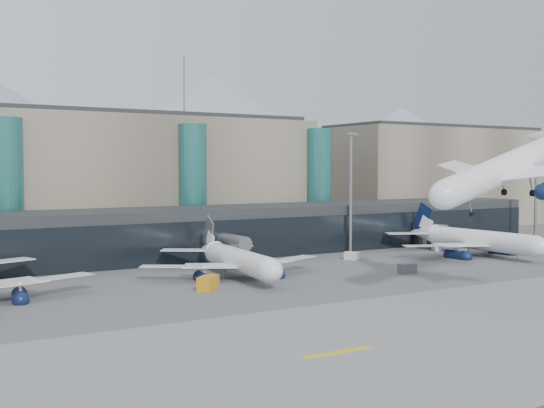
{
  "coord_description": "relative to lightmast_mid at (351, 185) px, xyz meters",
  "views": [
    {
      "loc": [
        -59.24,
        -67.94,
        18.04
      ],
      "look_at": [
        0.79,
        32.0,
        11.89
      ],
      "focal_mm": 45.0,
      "sensor_mm": 36.0,
      "label": 1
    }
  ],
  "objects": [
    {
      "name": "veh_c",
      "position": [
        -9.77,
        -28.63,
        -13.57
      ],
      "size": [
        3.12,
        1.72,
        1.71
      ],
      "primitive_type": "cube",
      "rotation": [
        0.0,
        0.0,
        -0.03
      ],
      "color": "#4C4C51",
      "rests_on": "ground"
    },
    {
      "name": "lightmast_right",
      "position": [
        50.0,
        -8.0,
        0.0
      ],
      "size": [
        3.0,
        1.2,
        25.6
      ],
      "color": "slate",
      "rests_on": "ground"
    },
    {
      "name": "runway_strip",
      "position": [
        -30.0,
        -63.0,
        -14.4
      ],
      "size": [
        400.0,
        40.0,
        0.04
      ],
      "primitive_type": "cube",
      "color": "slate",
      "rests_on": "ground"
    },
    {
      "name": "veh_h",
      "position": [
        -46.03,
        -25.67,
        -13.35
      ],
      "size": [
        4.26,
        4.08,
        2.14
      ],
      "primitive_type": "cube",
      "rotation": [
        0.0,
        0.0,
        0.72
      ],
      "color": "#C68417",
      "rests_on": "ground"
    },
    {
      "name": "veh_d",
      "position": [
        17.89,
        -7.55,
        -13.63
      ],
      "size": [
        2.53,
        3.14,
        1.58
      ],
      "primitive_type": "cube",
      "rotation": [
        0.0,
        0.0,
        1.13
      ],
      "color": "silver",
      "rests_on": "ground"
    },
    {
      "name": "runway_markings",
      "position": [
        -30.0,
        -63.0,
        -14.37
      ],
      "size": [
        128.0,
        1.0,
        0.02
      ],
      "color": "gold",
      "rests_on": "ground"
    },
    {
      "name": "lightmast_mid",
      "position": [
        0.0,
        0.0,
        0.0
      ],
      "size": [
        3.0,
        1.2,
        25.6
      ],
      "color": "slate",
      "rests_on": "ground"
    },
    {
      "name": "mountain_ridge",
      "position": [
        -14.03,
        332.0,
        31.33
      ],
      "size": [
        910.0,
        400.0,
        110.0
      ],
      "color": "gray",
      "rests_on": "ground"
    },
    {
      "name": "concourse",
      "position": [
        -30.02,
        9.73,
        -9.45
      ],
      "size": [
        170.0,
        27.0,
        10.0
      ],
      "color": "black",
      "rests_on": "ground"
    },
    {
      "name": "teal_towers",
      "position": [
        -44.99,
        26.01,
        -0.41
      ],
      "size": [
        116.4,
        19.4,
        46.0
      ],
      "color": "#266B67",
      "rests_on": "ground"
    },
    {
      "name": "veh_e",
      "position": [
        35.5,
        -13.05,
        -13.55
      ],
      "size": [
        3.2,
        2.0,
        1.74
      ],
      "primitive_type": "cube",
      "rotation": [
        0.0,
        0.0,
        -0.09
      ],
      "color": "#C68417",
      "rests_on": "ground"
    },
    {
      "name": "jet_parked_right",
      "position": [
        18.62,
        -15.52,
        -9.97
      ],
      "size": [
        36.52,
        35.52,
        11.76
      ],
      "rotation": [
        0.0,
        0.0,
        1.61
      ],
      "color": "white",
      "rests_on": "ground"
    },
    {
      "name": "terminal_main",
      "position": [
        -55.0,
        42.0,
        1.03
      ],
      "size": [
        130.0,
        30.0,
        31.0
      ],
      "color": "gray",
      "rests_on": "ground"
    },
    {
      "name": "ground",
      "position": [
        -30.0,
        -48.0,
        -14.42
      ],
      "size": [
        900.0,
        900.0,
        0.0
      ],
      "primitive_type": "plane",
      "color": "#515154",
      "rests_on": "ground"
    },
    {
      "name": "terminal_east",
      "position": [
        65.0,
        42.0,
        1.03
      ],
      "size": [
        70.0,
        30.0,
        31.0
      ],
      "color": "gray",
      "rests_on": "ground"
    },
    {
      "name": "jet_parked_mid",
      "position": [
        -36.77,
        -15.66,
        -10.38
      ],
      "size": [
        32.98,
        32.67,
        10.67
      ],
      "rotation": [
        0.0,
        0.0,
        1.47
      ],
      "color": "white",
      "rests_on": "ground"
    },
    {
      "name": "veh_g",
      "position": [
        -7.22,
        -9.81,
        -13.64
      ],
      "size": [
        2.73,
        3.1,
        1.56
      ],
      "primitive_type": "cube",
      "rotation": [
        0.0,
        0.0,
        -1.02
      ],
      "color": "silver",
      "rests_on": "ground"
    },
    {
      "name": "hero_jet",
      "position": [
        -11.55,
        -53.57,
        5.33
      ],
      "size": [
        33.31,
        34.58,
        11.13
      ],
      "rotation": [
        0.0,
        -0.29,
        0.0
      ],
      "color": "white",
      "rests_on": "ground"
    }
  ]
}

